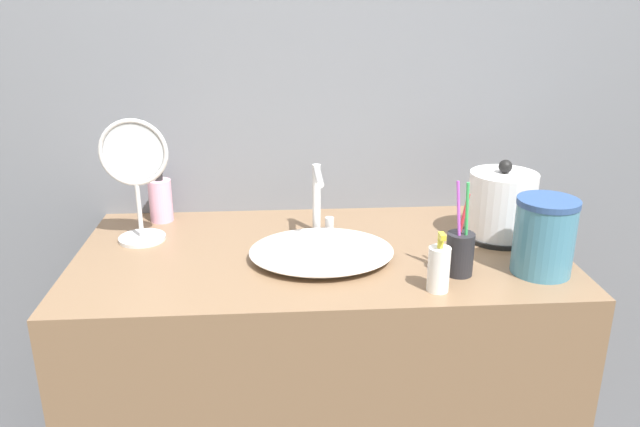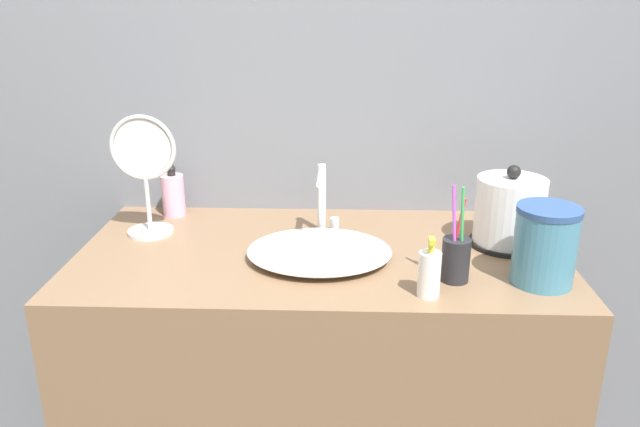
% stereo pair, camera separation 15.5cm
% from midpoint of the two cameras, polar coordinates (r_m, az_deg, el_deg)
% --- Properties ---
extents(wall_back, '(6.00, 0.04, 2.60)m').
position_cam_midpoint_polar(wall_back, '(1.81, -3.27, 12.36)').
color(wall_back, slate).
rests_on(wall_back, ground_plane).
extents(vanity_counter, '(1.22, 0.63, 0.91)m').
position_cam_midpoint_polar(vanity_counter, '(1.81, -2.56, -16.75)').
color(vanity_counter, brown).
rests_on(vanity_counter, ground_plane).
extents(sink_basin, '(0.36, 0.30, 0.04)m').
position_cam_midpoint_polar(sink_basin, '(1.53, -2.76, -3.49)').
color(sink_basin, white).
rests_on(sink_basin, vanity_counter).
extents(faucet, '(0.06, 0.16, 0.19)m').
position_cam_midpoint_polar(faucet, '(1.65, -2.77, 1.57)').
color(faucet, silver).
rests_on(faucet, vanity_counter).
extents(electric_kettle, '(0.19, 0.19, 0.21)m').
position_cam_midpoint_polar(electric_kettle, '(1.68, 13.74, 0.48)').
color(electric_kettle, black).
rests_on(electric_kettle, vanity_counter).
extents(toothbrush_cup, '(0.06, 0.06, 0.23)m').
position_cam_midpoint_polar(toothbrush_cup, '(1.46, 9.73, -3.56)').
color(toothbrush_cup, '#232328').
rests_on(toothbrush_cup, vanity_counter).
extents(lotion_bottle, '(0.05, 0.05, 0.14)m').
position_cam_midpoint_polar(lotion_bottle, '(1.37, 7.65, -5.05)').
color(lotion_bottle, white).
rests_on(lotion_bottle, vanity_counter).
extents(shampoo_bottle, '(0.06, 0.06, 0.16)m').
position_cam_midpoint_polar(shampoo_bottle, '(1.84, -16.73, 1.22)').
color(shampoo_bottle, '#EAA8C6').
rests_on(shampoo_bottle, vanity_counter).
extents(vanity_mirror, '(0.17, 0.12, 0.33)m').
position_cam_midpoint_polar(vanity_mirror, '(1.68, -19.06, 3.25)').
color(vanity_mirror, silver).
rests_on(vanity_mirror, vanity_counter).
extents(water_pitcher, '(0.14, 0.14, 0.18)m').
position_cam_midpoint_polar(water_pitcher, '(1.50, 17.08, -2.06)').
color(water_pitcher, teal).
rests_on(water_pitcher, vanity_counter).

